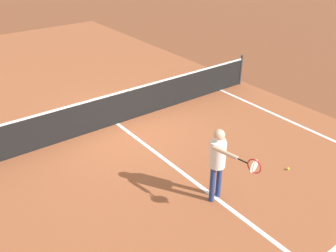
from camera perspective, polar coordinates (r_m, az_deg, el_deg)
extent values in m
plane|color=brown|center=(10.72, -7.86, 0.36)|extent=(60.00, 60.00, 0.00)
cube|color=#9E5433|center=(10.72, -7.86, 0.36)|extent=(10.62, 24.40, 0.00)
cube|color=white|center=(8.46, 3.11, -7.86)|extent=(0.10, 6.40, 0.01)
cylinder|color=#33383D|center=(13.41, 11.17, 8.50)|extent=(0.09, 0.09, 1.07)
cube|color=black|center=(10.51, -8.02, 2.54)|extent=(10.08, 0.02, 0.91)
cube|color=white|center=(10.31, -8.20, 4.94)|extent=(10.08, 0.03, 0.05)
cylinder|color=navy|center=(7.76, 7.86, -8.28)|extent=(0.11, 0.11, 0.81)
cylinder|color=navy|center=(7.61, 6.86, -9.01)|extent=(0.11, 0.11, 0.81)
cylinder|color=white|center=(7.29, 7.70, -4.34)|extent=(0.32, 0.32, 0.57)
sphere|color=beige|center=(7.07, 7.92, -1.37)|extent=(0.22, 0.22, 0.22)
cylinder|color=beige|center=(7.40, 8.49, -3.75)|extent=(0.08, 0.08, 0.55)
cylinder|color=beige|center=(6.92, 8.79, -4.11)|extent=(0.17, 0.56, 0.08)
cylinder|color=black|center=(6.75, 11.44, -5.30)|extent=(0.06, 0.22, 0.03)
torus|color=red|center=(6.65, 13.17, -6.07)|extent=(0.07, 0.28, 0.28)
cylinder|color=silver|center=(6.65, 13.17, -6.07)|extent=(0.25, 0.04, 0.25)
sphere|color=#CCE033|center=(9.09, 18.03, -6.30)|extent=(0.07, 0.07, 0.07)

